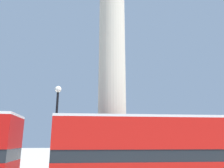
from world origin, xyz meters
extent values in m
cube|color=#BCB29E|center=(0.00, 0.00, 1.67)|extent=(3.25, 3.25, 1.12)
cylinder|color=#BCB29E|center=(0.00, 0.00, 11.91)|extent=(2.10, 2.10, 19.35)
cube|color=black|center=(2.23, -5.02, 2.41)|extent=(11.54, 2.93, 0.55)
cube|color=#B7140F|center=(2.23, -5.02, 3.41)|extent=(11.54, 2.98, 1.46)
cube|color=silver|center=(2.23, -5.02, 4.20)|extent=(11.54, 2.98, 0.12)
cone|color=brown|center=(-8.97, 4.48, 5.01)|extent=(1.16, 0.97, 1.10)
cylinder|color=black|center=(-3.72, -2.56, 2.97)|extent=(0.14, 0.14, 5.94)
sphere|color=white|center=(-3.72, -2.56, 6.14)|extent=(0.40, 0.40, 0.40)
camera|label=1|loc=(-2.28, -15.98, 3.02)|focal=35.00mm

